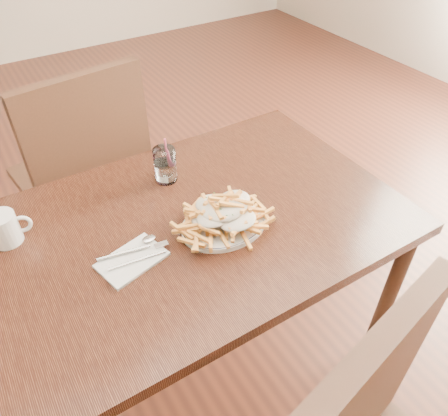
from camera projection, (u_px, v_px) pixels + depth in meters
floor at (204, 355)px, 1.77m from camera, size 7.00×7.00×0.00m
table at (197, 237)px, 1.33m from camera, size 1.20×0.80×0.75m
chair_far at (86, 169)px, 1.77m from camera, size 0.53×0.53×1.01m
fries_plate at (224, 224)px, 1.25m from camera, size 0.30×0.28×0.02m
loaded_fries at (224, 211)px, 1.21m from camera, size 0.28×0.24×0.08m
napkin at (132, 260)px, 1.15m from camera, size 0.19×0.15×0.01m
cutlery at (131, 257)px, 1.15m from camera, size 0.20×0.09×0.01m
water_glass at (165, 167)px, 1.39m from camera, size 0.07×0.07×0.16m
coffee_mug at (4, 229)px, 1.18m from camera, size 0.12×0.08×0.09m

